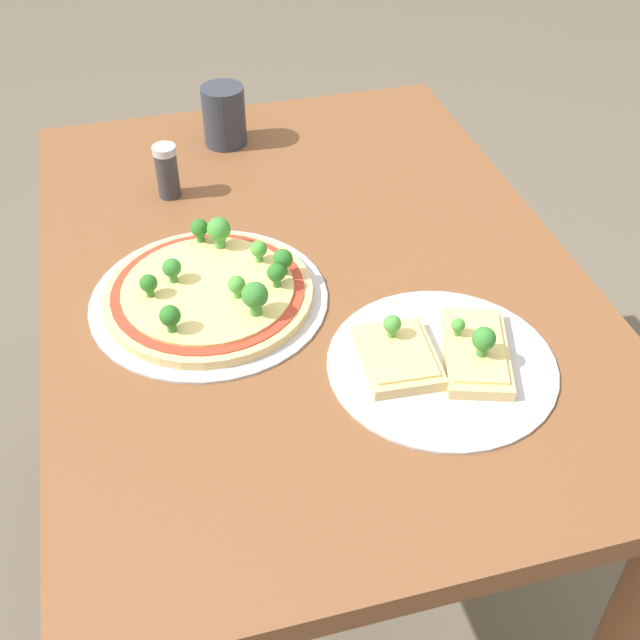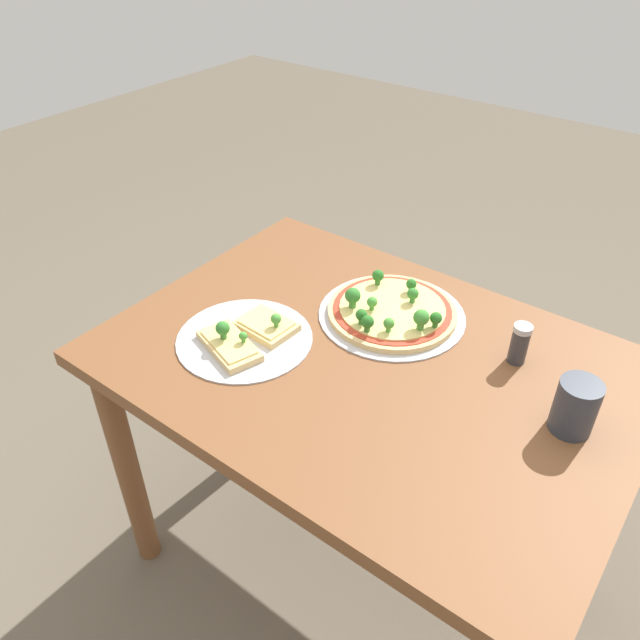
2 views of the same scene
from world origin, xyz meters
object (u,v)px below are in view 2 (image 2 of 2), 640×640
Objects in this scene: dining_table at (366,396)px; pizza_tray_whole at (392,311)px; pizza_tray_slice at (246,336)px; condiment_shaker at (520,344)px; drinking_cup at (575,407)px.

dining_table is 0.20m from pizza_tray_whole.
pizza_tray_slice is 3.25× the size of condiment_shaker.
drinking_cup is at bearing 7.68° from dining_table.
pizza_tray_whole is 1.13× the size of pizza_tray_slice.
pizza_tray_slice is (-0.20, -0.27, -0.00)m from pizza_tray_whole.
pizza_tray_slice is (-0.24, -0.11, 0.12)m from dining_table.
dining_table is 0.30m from pizza_tray_slice.
pizza_tray_whole is 0.46m from drinking_cup.
dining_table is 3.25× the size of pizza_tray_whole.
condiment_shaker is (0.49, 0.29, 0.04)m from pizza_tray_slice.
pizza_tray_whole is at bearing 52.38° from pizza_tray_slice.
pizza_tray_whole is 3.68× the size of condiment_shaker.
drinking_cup is 1.18× the size of condiment_shaker.
pizza_tray_whole is 0.34m from pizza_tray_slice.
condiment_shaker reaches higher than pizza_tray_slice.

